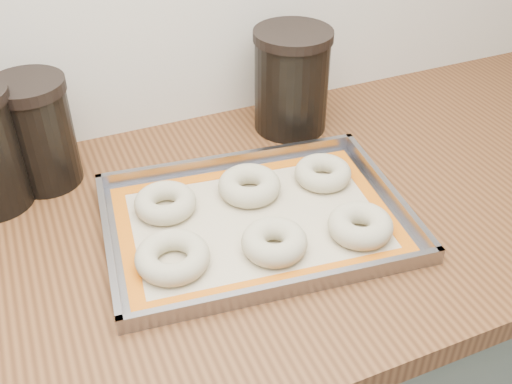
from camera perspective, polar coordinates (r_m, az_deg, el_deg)
name	(u,v)px	position (r m, az deg, el deg)	size (l,w,h in m)	color
countertop	(243,225)	(0.96, -1.24, -3.14)	(3.06, 0.68, 0.04)	brown
baking_tray	(256,219)	(0.93, 0.00, -2.62)	(0.50, 0.38, 0.03)	gray
baking_mat	(256,220)	(0.93, 0.00, -2.72)	(0.45, 0.34, 0.00)	#C6B793
bagel_front_left	(173,257)	(0.85, -7.96, -6.14)	(0.11, 0.11, 0.03)	#BCB291
bagel_front_mid	(274,242)	(0.87, 1.76, -4.77)	(0.10, 0.10, 0.04)	#BCB291
bagel_front_right	(360,225)	(0.91, 9.90, -3.15)	(0.10, 0.10, 0.04)	#BCB291
bagel_back_left	(165,203)	(0.95, -8.64, -1.02)	(0.10, 0.10, 0.03)	#BCB291
bagel_back_mid	(249,185)	(0.97, -0.64, 0.63)	(0.10, 0.10, 0.03)	#BCB291
bagel_back_right	(323,173)	(1.01, 6.39, 1.82)	(0.10, 0.10, 0.03)	#BCB291
canister_mid	(38,133)	(1.04, -20.09, 5.34)	(0.12, 0.12, 0.19)	black
canister_right	(292,80)	(1.13, 3.40, 10.57)	(0.14, 0.14, 0.19)	black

